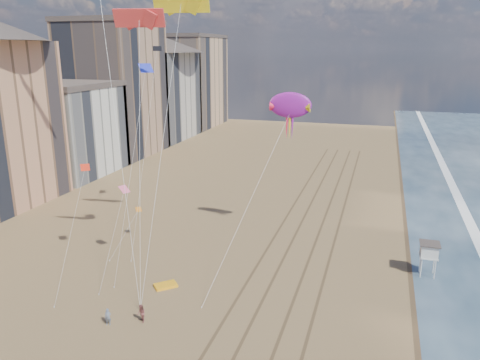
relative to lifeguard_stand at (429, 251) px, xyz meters
name	(u,v)px	position (x,y,z in m)	size (l,w,h in m)	color
wet_sand	(442,238)	(2.64, 11.25, -2.79)	(260.00, 260.00, 0.00)	#42301E
foam	(479,242)	(6.84, 11.25, -2.79)	(260.00, 260.00, 0.00)	white
tracks	(298,254)	(-13.81, 1.25, -2.79)	(7.68, 120.00, 0.01)	brown
buildings	(100,95)	(-62.10, 36.84, 10.76)	(34.72, 131.35, 29.00)	#C6B284
lifeguard_stand	(429,251)	(0.00, 0.00, 0.00)	(2.01, 2.01, 3.62)	silver
grounded_kite	(166,285)	(-25.08, -10.22, -2.67)	(2.17, 1.38, 0.25)	#FFA915
show_kite	(290,105)	(-15.81, 4.22, 13.90)	(4.68, 9.10, 23.65)	#8F1694
kite_flyer_a	(108,317)	(-26.84, -17.76, -2.03)	(0.55, 0.36, 1.52)	slate
kite_flyer_b	(141,314)	(-24.30, -16.57, -1.97)	(0.80, 0.62, 1.65)	brown
small_kites	(134,116)	(-31.24, -3.61, 13.14)	(8.07, 14.18, 19.38)	black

